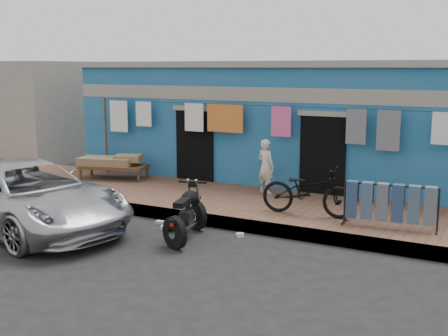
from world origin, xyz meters
TOP-DOWN VIEW (x-y plane):
  - ground at (0.00, 0.00)m, footprint 80.00×80.00m
  - sidewalk at (0.00, 3.00)m, footprint 28.00×3.00m
  - curb at (0.00, 1.55)m, footprint 28.00×0.10m
  - building at (-0.00, 6.99)m, footprint 12.20×5.20m
  - neighbor_left at (-11.00, 7.00)m, footprint 6.00×5.00m
  - clothesline at (-0.41, 4.25)m, footprint 10.06×0.06m
  - car at (-3.23, -0.33)m, footprint 5.34×3.24m
  - seated_person at (0.11, 3.89)m, footprint 0.54×0.45m
  - bicycle at (1.68, 2.46)m, footprint 1.94×0.79m
  - motorcycle at (-0.08, 0.61)m, footprint 1.29×1.84m
  - charpoy at (-4.20, 3.58)m, footprint 2.32×1.86m
  - jeans_rack at (3.33, 2.36)m, footprint 1.85×0.72m
  - litter_a at (-1.08, 1.20)m, footprint 0.16×0.12m
  - litter_b at (0.77, 1.20)m, footprint 0.18×0.18m
  - litter_c at (-0.79, 0.95)m, footprint 0.18×0.21m

SIDE VIEW (x-z plane):
  - ground at x=0.00m, z-range 0.00..0.00m
  - litter_a at x=-1.08m, z-range 0.00..0.07m
  - litter_c at x=-0.79m, z-range 0.00..0.07m
  - litter_b at x=0.77m, z-range 0.00..0.07m
  - sidewalk at x=0.00m, z-range 0.00..0.25m
  - curb at x=0.00m, z-range 0.00..0.25m
  - motorcycle at x=-0.08m, z-range 0.00..1.03m
  - charpoy at x=-4.20m, z-range 0.25..0.87m
  - jeans_rack at x=3.33m, z-range 0.25..1.10m
  - car at x=-3.23m, z-range 0.00..1.40m
  - bicycle at x=1.68m, z-range 0.25..1.48m
  - seated_person at x=0.11m, z-range 0.25..1.54m
  - building at x=0.00m, z-range 0.01..3.37m
  - neighbor_left at x=-11.00m, z-range 0.00..3.40m
  - clothesline at x=-0.41m, z-range 0.77..2.87m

